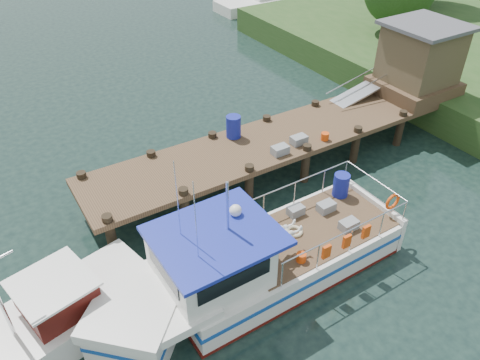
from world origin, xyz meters
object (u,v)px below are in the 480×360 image
dock (375,88)px  lobster_boat (249,264)px  work_boat (33,332)px  moored_c (264,1)px

dock → lobster_boat: size_ratio=1.65×
lobster_boat → dock: bearing=25.8°
dock → lobster_boat: bearing=-153.3°
lobster_boat → work_boat: lobster_boat is taller
dock → moored_c: (7.11, 18.54, -1.79)m
moored_c → work_boat: bearing=-125.6°
work_boat → moored_c: work_boat is taller
work_boat → moored_c: (21.91, 22.00, -0.14)m
lobster_boat → work_boat: bearing=168.0°
moored_c → lobster_boat: bearing=-115.7°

